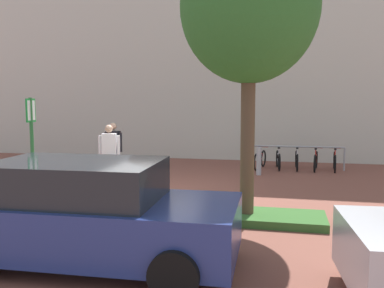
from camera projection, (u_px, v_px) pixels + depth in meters
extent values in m
plane|color=brown|center=(153.00, 193.00, 10.98)|extent=(60.00, 60.00, 0.00)
cube|color=beige|center=(204.00, 36.00, 17.26)|extent=(28.00, 1.20, 10.00)
cube|color=#336028|center=(154.00, 211.00, 8.89)|extent=(7.00, 1.10, 0.16)
cylinder|color=brown|center=(247.00, 143.00, 8.32)|extent=(0.28, 0.28, 3.14)
ellipsoid|color=#2D6628|center=(249.00, 6.00, 8.04)|extent=(2.67, 2.67, 2.94)
cylinder|color=#2D7238|center=(32.00, 153.00, 9.37)|extent=(0.08, 0.08, 2.47)
cube|color=#198C33|center=(31.00, 110.00, 9.27)|extent=(0.05, 0.36, 0.52)
cube|color=white|center=(31.00, 110.00, 9.27)|extent=(0.05, 0.30, 0.44)
torus|color=black|center=(23.00, 190.00, 9.75)|extent=(0.66, 0.15, 0.66)
torus|color=black|center=(60.00, 194.00, 9.39)|extent=(0.66, 0.15, 0.66)
cylinder|color=red|center=(41.00, 183.00, 9.55)|extent=(0.83, 0.15, 0.04)
cylinder|color=red|center=(45.00, 194.00, 9.54)|extent=(0.60, 0.12, 0.44)
cylinder|color=red|center=(34.00, 177.00, 9.60)|extent=(0.04, 0.04, 0.28)
cube|color=black|center=(34.00, 170.00, 9.58)|extent=(0.21, 0.11, 0.05)
cylinder|color=red|center=(54.00, 172.00, 9.39)|extent=(0.10, 0.42, 0.04)
cylinder|color=#99999E|center=(251.00, 157.00, 14.85)|extent=(0.06, 0.06, 0.80)
cylinder|color=#99999E|center=(344.00, 159.00, 14.31)|extent=(0.06, 0.06, 0.80)
cylinder|color=#99999E|center=(297.00, 147.00, 14.54)|extent=(3.15, 0.19, 0.06)
torus|color=black|center=(256.00, 162.00, 14.34)|extent=(0.18, 0.61, 0.61)
torus|color=black|center=(263.00, 158.00, 15.19)|extent=(0.18, 0.61, 0.61)
cylinder|color=red|center=(260.00, 154.00, 14.75)|extent=(0.19, 0.76, 0.03)
cylinder|color=red|center=(261.00, 161.00, 14.85)|extent=(0.14, 0.55, 0.40)
cylinder|color=red|center=(259.00, 152.00, 14.58)|extent=(0.03, 0.03, 0.26)
cube|color=black|center=(259.00, 148.00, 14.56)|extent=(0.11, 0.20, 0.05)
cylinder|color=red|center=(263.00, 147.00, 15.04)|extent=(0.39, 0.11, 0.04)
torus|color=black|center=(279.00, 162.00, 14.26)|extent=(0.11, 0.61, 0.61)
torus|color=black|center=(277.00, 158.00, 15.18)|extent=(0.11, 0.61, 0.61)
cylinder|color=silver|center=(278.00, 155.00, 14.70)|extent=(0.10, 0.77, 0.03)
cylinder|color=silver|center=(278.00, 161.00, 14.82)|extent=(0.08, 0.56, 0.40)
cylinder|color=silver|center=(279.00, 152.00, 14.52)|extent=(0.03, 0.03, 0.26)
cube|color=black|center=(279.00, 148.00, 14.51)|extent=(0.09, 0.19, 0.05)
cylinder|color=silver|center=(278.00, 147.00, 15.03)|extent=(0.39, 0.07, 0.04)
torus|color=black|center=(297.00, 163.00, 14.16)|extent=(0.06, 0.61, 0.61)
torus|color=black|center=(296.00, 159.00, 15.07)|extent=(0.06, 0.61, 0.61)
cylinder|color=silver|center=(297.00, 155.00, 14.59)|extent=(0.04, 0.77, 0.03)
cylinder|color=silver|center=(297.00, 161.00, 14.71)|extent=(0.04, 0.56, 0.40)
cylinder|color=silver|center=(297.00, 152.00, 14.42)|extent=(0.03, 0.03, 0.26)
cube|color=black|center=(297.00, 148.00, 14.40)|extent=(0.08, 0.18, 0.05)
cylinder|color=silver|center=(297.00, 147.00, 14.91)|extent=(0.39, 0.04, 0.04)
torus|color=black|center=(315.00, 163.00, 14.00)|extent=(0.13, 0.61, 0.61)
torus|color=black|center=(316.00, 160.00, 14.88)|extent=(0.13, 0.61, 0.61)
cylinder|color=red|center=(316.00, 156.00, 14.42)|extent=(0.13, 0.77, 0.03)
cylinder|color=red|center=(316.00, 162.00, 14.53)|extent=(0.10, 0.56, 0.40)
cylinder|color=red|center=(316.00, 153.00, 14.25)|extent=(0.03, 0.03, 0.26)
cube|color=black|center=(316.00, 149.00, 14.23)|extent=(0.10, 0.19, 0.05)
cylinder|color=red|center=(317.00, 148.00, 14.73)|extent=(0.39, 0.08, 0.04)
torus|color=black|center=(335.00, 164.00, 13.91)|extent=(0.11, 0.61, 0.61)
torus|color=black|center=(334.00, 160.00, 14.80)|extent=(0.11, 0.61, 0.61)
cylinder|color=red|center=(335.00, 156.00, 14.33)|extent=(0.10, 0.77, 0.03)
cylinder|color=red|center=(335.00, 162.00, 14.44)|extent=(0.08, 0.56, 0.40)
cylinder|color=red|center=(335.00, 153.00, 14.16)|extent=(0.03, 0.03, 0.26)
cube|color=black|center=(335.00, 149.00, 14.14)|extent=(0.09, 0.19, 0.05)
cylinder|color=red|center=(335.00, 148.00, 14.65)|extent=(0.39, 0.07, 0.04)
cylinder|color=#ADADB2|center=(259.00, 161.00, 13.53)|extent=(0.16, 0.16, 0.90)
cylinder|color=#383342|center=(114.00, 166.00, 12.78)|extent=(0.14, 0.14, 0.85)
cylinder|color=#383342|center=(114.00, 164.00, 13.13)|extent=(0.14, 0.14, 0.85)
cube|color=black|center=(113.00, 141.00, 12.88)|extent=(0.43, 0.30, 0.62)
cylinder|color=black|center=(121.00, 142.00, 12.78)|extent=(0.09, 0.09, 0.59)
cylinder|color=black|center=(106.00, 142.00, 12.97)|extent=(0.09, 0.09, 0.59)
sphere|color=tan|center=(113.00, 126.00, 12.83)|extent=(0.22, 0.22, 0.22)
cylinder|color=#383342|center=(107.00, 169.00, 12.11)|extent=(0.14, 0.14, 0.85)
cylinder|color=#383342|center=(112.00, 171.00, 11.79)|extent=(0.14, 0.14, 0.85)
cube|color=white|center=(109.00, 145.00, 11.87)|extent=(0.45, 0.34, 0.62)
cylinder|color=white|center=(100.00, 146.00, 11.86)|extent=(0.09, 0.09, 0.59)
cylinder|color=white|center=(118.00, 146.00, 11.89)|extent=(0.09, 0.09, 0.59)
sphere|color=tan|center=(109.00, 129.00, 11.82)|extent=(0.22, 0.22, 0.22)
cube|color=navy|center=(91.00, 225.00, 6.18)|extent=(4.35, 1.93, 0.76)
cube|color=#1E2328|center=(77.00, 180.00, 6.15)|extent=(2.46, 1.66, 0.56)
cylinder|color=black|center=(199.00, 230.00, 6.83)|extent=(0.65, 0.24, 0.64)
cylinder|color=black|center=(174.00, 276.00, 5.07)|extent=(0.65, 0.24, 0.64)
cylinder|color=black|center=(35.00, 221.00, 7.36)|extent=(0.65, 0.24, 0.64)
cylinder|color=black|center=(383.00, 253.00, 5.79)|extent=(0.66, 0.27, 0.64)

